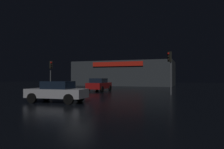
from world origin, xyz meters
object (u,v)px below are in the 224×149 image
Objects in this scene: store_building at (124,74)px; car_far at (99,85)px; car_near at (57,91)px; traffic_signal_main at (51,68)px; traffic_signal_opposite at (170,63)px.

store_building reaches higher than car_far.
store_building is at bearing 98.57° from car_near.
car_near is 12.08m from car_far.
store_building is 4.98× the size of car_near.
traffic_signal_main is 13.47m from traffic_signal_opposite.
traffic_signal_main is 6.11m from car_far.
traffic_signal_main is at bearing -94.18° from store_building.
car_far is at bearing 164.16° from traffic_signal_opposite.
store_building is 21.00m from car_far.
store_building is 25.98m from traffic_signal_opposite.
traffic_signal_main is 11.01m from car_near.
store_building is at bearing 85.82° from traffic_signal_main.
traffic_signal_opposite reaches higher than car_far.
traffic_signal_main is at bearing -176.09° from traffic_signal_opposite.
car_near is 0.95× the size of car_far.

